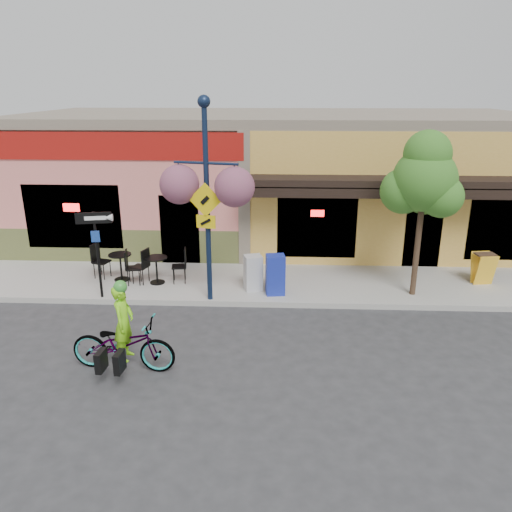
% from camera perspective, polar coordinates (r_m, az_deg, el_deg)
% --- Properties ---
extents(ground, '(90.00, 90.00, 0.00)m').
position_cam_1_polar(ground, '(12.48, 2.29, -6.87)').
color(ground, '#2D2D30').
rests_on(ground, ground).
extents(sidewalk, '(24.00, 3.00, 0.15)m').
position_cam_1_polar(sidewalk, '(14.28, 2.35, -3.12)').
color(sidewalk, '#9E9B93').
rests_on(sidewalk, ground).
extents(curb, '(24.00, 0.12, 0.15)m').
position_cam_1_polar(curb, '(12.95, 2.31, -5.52)').
color(curb, '#A8A59E').
rests_on(curb, ground).
extents(building, '(18.20, 8.20, 4.50)m').
position_cam_1_polar(building, '(19.01, 2.53, 9.25)').
color(building, '#E0776E').
rests_on(building, ground).
extents(bicycle, '(2.16, 0.90, 1.11)m').
position_cam_1_polar(bicycle, '(10.40, -14.94, -9.72)').
color(bicycle, maroon).
rests_on(bicycle, ground).
extents(cyclist_rider, '(0.42, 0.59, 1.55)m').
position_cam_1_polar(cyclist_rider, '(10.28, -14.77, -8.64)').
color(cyclist_rider, '#83E518').
rests_on(cyclist_rider, ground).
extents(lamp_post, '(1.72, 0.96, 5.09)m').
position_cam_1_polar(lamp_post, '(12.33, -5.60, 6.02)').
color(lamp_post, '#13213D').
rests_on(lamp_post, sidewalk).
extents(one_way_sign, '(0.90, 0.36, 2.30)m').
position_cam_1_polar(one_way_sign, '(13.40, -17.62, 0.05)').
color(one_way_sign, black).
rests_on(one_way_sign, sidewalk).
extents(cafe_set_left, '(1.87, 1.30, 1.02)m').
position_cam_1_polar(cafe_set_left, '(14.64, -15.22, -0.79)').
color(cafe_set_left, black).
rests_on(cafe_set_left, sidewalk).
extents(cafe_set_right, '(1.77, 1.08, 1.00)m').
position_cam_1_polar(cafe_set_right, '(14.19, -11.31, -1.16)').
color(cafe_set_right, black).
rests_on(cafe_set_right, sidewalk).
extents(newspaper_box_blue, '(0.53, 0.49, 1.07)m').
position_cam_1_polar(newspaper_box_blue, '(13.21, 2.23, -2.14)').
color(newspaper_box_blue, '#1B2BA3').
rests_on(newspaper_box_blue, sidewalk).
extents(newspaper_box_grey, '(0.55, 0.52, 0.97)m').
position_cam_1_polar(newspaper_box_grey, '(13.47, -0.33, -1.93)').
color(newspaper_box_grey, '#BCBCBC').
rests_on(newspaper_box_grey, sidewalk).
extents(street_tree, '(1.90, 1.90, 4.34)m').
position_cam_1_polar(street_tree, '(13.34, 18.32, 4.46)').
color(street_tree, '#3D7A26').
rests_on(street_tree, sidewalk).
extents(sandwich_board, '(0.59, 0.47, 0.89)m').
position_cam_1_polar(sandwich_board, '(15.14, 24.81, -1.52)').
color(sandwich_board, yellow).
rests_on(sandwich_board, sidewalk).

